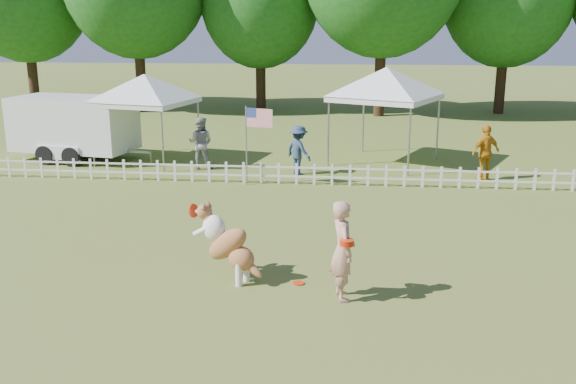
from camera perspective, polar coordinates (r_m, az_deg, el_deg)
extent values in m
plane|color=#435C1D|center=(11.51, -3.70, -7.79)|extent=(120.00, 120.00, 0.00)
imported|color=tan|center=(10.50, 4.89, -5.18)|extent=(0.55, 0.69, 1.68)
cylinder|color=red|center=(11.32, 0.94, -8.10)|extent=(0.22, 0.22, 0.02)
imported|color=gray|center=(20.06, -7.77, 4.35)|extent=(0.84, 0.68, 1.62)
imported|color=#263952|center=(19.13, 0.95, 3.75)|extent=(1.06, 1.05, 1.47)
imported|color=#C17E16|center=(19.30, 17.15, 3.39)|extent=(1.01, 0.81, 1.61)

